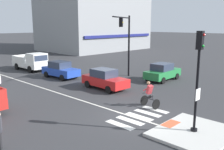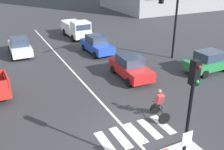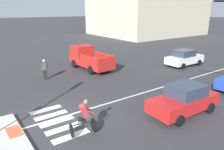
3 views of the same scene
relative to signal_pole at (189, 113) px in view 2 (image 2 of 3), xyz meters
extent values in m
plane|color=#333335|center=(0.00, 3.51, -3.03)|extent=(300.00, 300.00, 0.00)
cylinder|color=black|center=(0.00, 0.01, -0.85)|extent=(0.12, 0.12, 3.82)
cube|color=white|center=(0.00, -0.07, -1.04)|extent=(0.44, 0.03, 0.56)
cube|color=black|center=(0.00, 0.01, 1.48)|extent=(0.24, 0.28, 0.84)
sphere|color=red|center=(0.00, -0.15, 1.73)|extent=(0.12, 0.12, 0.12)
sphere|color=green|center=(0.00, -0.15, 1.23)|extent=(0.12, 0.12, 0.12)
cube|color=silver|center=(-1.66, 3.33, -3.02)|extent=(0.44, 1.80, 0.01)
cube|color=silver|center=(-0.83, 3.33, -3.02)|extent=(0.44, 1.80, 0.01)
cube|color=silver|center=(0.00, 3.33, -3.02)|extent=(0.44, 1.80, 0.01)
cube|color=silver|center=(0.83, 3.33, -3.02)|extent=(0.44, 1.80, 0.01)
cube|color=silver|center=(1.66, 3.33, -3.02)|extent=(0.44, 1.80, 0.01)
cube|color=silver|center=(-0.29, 13.51, -3.02)|extent=(0.14, 28.00, 0.01)
cylinder|color=black|center=(8.63, 11.35, 0.03)|extent=(0.18, 0.18, 6.11)
cube|color=#2347B7|center=(3.22, 15.62, -2.38)|extent=(1.89, 4.18, 0.70)
cube|color=#2D384C|center=(3.21, 15.77, -1.71)|extent=(1.57, 1.97, 0.64)
cylinder|color=black|center=(4.11, 14.39, -2.73)|extent=(0.21, 0.61, 0.60)
cylinder|color=black|center=(2.44, 14.31, -2.73)|extent=(0.21, 0.61, 0.60)
cylinder|color=black|center=(3.99, 16.93, -2.73)|extent=(0.21, 0.61, 0.60)
cylinder|color=black|center=(2.32, 16.85, -2.73)|extent=(0.21, 0.61, 0.60)
cube|color=white|center=(-3.31, 18.21, -2.38)|extent=(1.76, 4.12, 0.70)
cube|color=#2D384C|center=(-3.31, 18.06, -1.71)|extent=(1.51, 1.92, 0.64)
cylinder|color=black|center=(-4.13, 19.50, -2.73)|extent=(0.19, 0.60, 0.60)
cylinder|color=black|center=(-2.46, 19.47, -2.73)|extent=(0.19, 0.60, 0.60)
cylinder|color=black|center=(-4.16, 16.96, -2.73)|extent=(0.19, 0.60, 0.60)
cylinder|color=black|center=(-2.50, 16.93, -2.73)|extent=(0.19, 0.60, 0.60)
cube|color=red|center=(3.17, 9.31, -2.38)|extent=(1.85, 4.16, 0.70)
cube|color=#2D384C|center=(3.17, 9.46, -1.71)|extent=(1.55, 1.95, 0.64)
cylinder|color=black|center=(3.95, 8.01, -2.73)|extent=(0.20, 0.61, 0.60)
cylinder|color=black|center=(2.29, 8.07, -2.73)|extent=(0.20, 0.61, 0.60)
cylinder|color=black|center=(4.05, 10.55, -2.73)|extent=(0.20, 0.61, 0.60)
cylinder|color=black|center=(2.38, 10.61, -2.73)|extent=(0.20, 0.61, 0.60)
cube|color=#237A3D|center=(9.25, 7.65, -2.38)|extent=(4.14, 1.79, 0.70)
cube|color=#2D384C|center=(9.10, 7.65, -1.71)|extent=(1.93, 1.52, 0.64)
cylinder|color=black|center=(10.50, 8.51, -2.73)|extent=(0.60, 0.19, 0.60)
cylinder|color=black|center=(7.96, 8.45, -2.73)|extent=(0.60, 0.19, 0.60)
cylinder|color=black|center=(7.99, 6.79, -2.73)|extent=(0.60, 0.19, 0.60)
cube|color=red|center=(-5.15, 9.97, -1.75)|extent=(0.18, 1.80, 0.60)
cube|color=white|center=(3.29, 21.87, -2.35)|extent=(2.00, 5.14, 0.60)
cube|color=white|center=(3.32, 20.27, -1.50)|extent=(1.83, 1.73, 1.10)
cube|color=#2D384C|center=(3.33, 19.44, -1.41)|extent=(1.62, 0.11, 0.60)
cube|color=white|center=(4.16, 22.91, -1.75)|extent=(0.17, 2.81, 0.60)
cube|color=white|center=(2.38, 22.87, -1.75)|extent=(0.17, 2.81, 0.60)
cube|color=white|center=(3.24, 24.37, -1.75)|extent=(1.80, 0.13, 0.60)
cylinder|color=black|center=(4.23, 20.31, -2.65)|extent=(0.25, 0.76, 0.76)
cylinder|color=black|center=(2.40, 20.27, -2.65)|extent=(0.25, 0.76, 0.76)
cylinder|color=black|center=(4.17, 23.29, -2.65)|extent=(0.25, 0.76, 0.76)
cylinder|color=black|center=(2.35, 23.25, -2.65)|extent=(0.25, 0.76, 0.76)
cylinder|color=black|center=(1.90, 4.37, -2.70)|extent=(0.66, 0.15, 0.66)
cylinder|color=black|center=(1.72, 3.34, -2.70)|extent=(0.66, 0.15, 0.66)
cylinder|color=black|center=(1.81, 3.86, -2.48)|extent=(0.20, 0.89, 0.05)
cylinder|color=black|center=(1.78, 3.68, -2.30)|extent=(0.04, 0.04, 0.30)
cylinder|color=black|center=(1.89, 4.33, -2.18)|extent=(0.44, 0.11, 0.04)
cylinder|color=black|center=(1.73, 3.85, -2.30)|extent=(0.19, 0.41, 0.33)
cylinder|color=black|center=(1.89, 3.82, -2.30)|extent=(0.19, 0.41, 0.33)
cube|color=#B73338|center=(1.82, 3.94, -1.87)|extent=(0.40, 0.43, 0.60)
sphere|color=#936B4C|center=(1.84, 4.05, -1.46)|extent=(0.22, 0.22, 0.22)
cylinder|color=#B73338|center=(1.70, 4.14, -1.87)|extent=(0.16, 0.46, 0.31)
cylinder|color=#B73338|center=(2.01, 4.09, -1.87)|extent=(0.16, 0.46, 0.31)
camera|label=1|loc=(-10.94, -4.93, 2.16)|focal=40.02mm
camera|label=2|loc=(-5.68, -5.54, 4.66)|focal=41.02mm
camera|label=3|loc=(9.64, -0.14, 2.48)|focal=34.57mm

